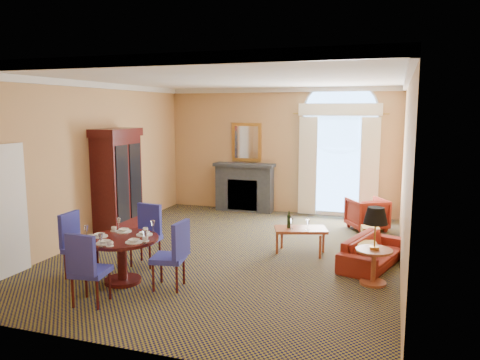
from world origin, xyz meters
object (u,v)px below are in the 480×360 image
(dining_table, at_px, (122,249))
(armchair, at_px, (367,214))
(coffee_table, at_px, (300,230))
(side_table, at_px, (375,236))
(armoire, at_px, (117,184))
(sofa, at_px, (373,251))

(dining_table, bearing_deg, armchair, 53.43)
(coffee_table, bearing_deg, side_table, -58.39)
(side_table, bearing_deg, dining_table, -162.45)
(armoire, xyz_separation_m, dining_table, (1.64, -2.42, -0.55))
(armchair, relative_size, coffee_table, 0.73)
(dining_table, distance_m, sofa, 4.20)
(sofa, distance_m, side_table, 1.06)
(sofa, xyz_separation_m, coffee_table, (-1.33, 0.25, 0.20))
(armoire, bearing_deg, dining_table, -55.84)
(armoire, distance_m, coffee_table, 4.00)
(armoire, distance_m, armchair, 5.49)
(coffee_table, relative_size, side_table, 0.90)
(coffee_table, bearing_deg, dining_table, -152.61)
(armoire, relative_size, side_table, 1.92)
(sofa, bearing_deg, coffee_table, 96.65)
(armoire, bearing_deg, sofa, -3.60)
(armoire, xyz_separation_m, coffee_table, (3.94, -0.08, -0.65))
(dining_table, distance_m, side_table, 3.87)
(armoire, distance_m, dining_table, 2.97)
(armoire, distance_m, sofa, 5.35)
(armchair, relative_size, side_table, 0.66)
(sofa, xyz_separation_m, side_table, (0.05, -0.92, 0.52))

